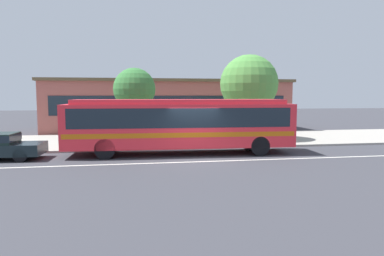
{
  "coord_description": "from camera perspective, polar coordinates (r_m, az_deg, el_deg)",
  "views": [
    {
      "loc": [
        -2.93,
        -16.55,
        3.1
      ],
      "look_at": [
        0.24,
        2.3,
        1.3
      ],
      "focal_mm": 32.46,
      "sensor_mm": 36.0,
      "label": 1
    }
  ],
  "objects": [
    {
      "name": "ground_plane",
      "position": [
        17.09,
        0.49,
        -5.07
      ],
      "size": [
        120.0,
        120.0,
        0.0
      ],
      "primitive_type": "plane",
      "color": "#37373E"
    },
    {
      "name": "sidewalk_slab",
      "position": [
        23.82,
        -2.4,
        -1.96
      ],
      "size": [
        60.0,
        8.0,
        0.12
      ],
      "primitive_type": "cube",
      "color": "#A09B91",
      "rests_on": "ground_plane"
    },
    {
      "name": "lane_stripe_center",
      "position": [
        16.32,
        0.98,
        -5.56
      ],
      "size": [
        56.0,
        0.16,
        0.01
      ],
      "primitive_type": "cube",
      "color": "silver",
      "rests_on": "ground_plane"
    },
    {
      "name": "transit_bus",
      "position": [
        18.31,
        -1.91,
        0.93
      ],
      "size": [
        11.91,
        2.9,
        2.89
      ],
      "color": "red",
      "rests_on": "ground_plane"
    },
    {
      "name": "pedestrian_waiting_near_sign",
      "position": [
        21.65,
        -8.37,
        0.11
      ],
      "size": [
        0.46,
        0.46,
        1.73
      ],
      "color": "#352C44",
      "rests_on": "sidewalk_slab"
    },
    {
      "name": "street_tree_near_stop",
      "position": [
        22.73,
        -9.44,
        6.27
      ],
      "size": [
        2.71,
        2.71,
        4.74
      ],
      "color": "brown",
      "rests_on": "sidewalk_slab"
    },
    {
      "name": "street_tree_mid_block",
      "position": [
        24.24,
        9.35,
        7.16
      ],
      "size": [
        3.96,
        3.96,
        5.76
      ],
      "color": "brown",
      "rests_on": "sidewalk_slab"
    },
    {
      "name": "station_building",
      "position": [
        31.07,
        -3.91,
        3.77
      ],
      "size": [
        20.92,
        6.8,
        4.45
      ],
      "color": "#974F49",
      "rests_on": "ground_plane"
    }
  ]
}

